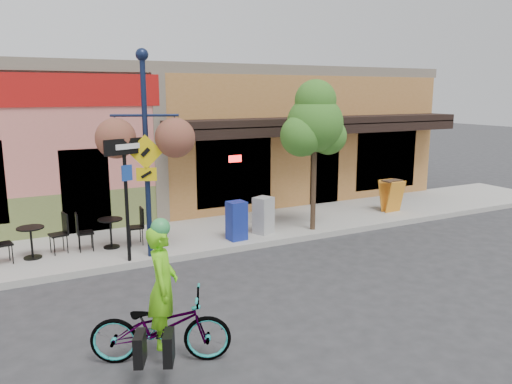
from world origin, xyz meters
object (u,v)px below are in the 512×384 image
building (153,134)px  one_way_sign (127,201)px  bicycle (161,327)px  newspaper_box_grey (263,215)px  lamp_post (146,156)px  street_tree (314,155)px  cyclist_rider (163,303)px  newspaper_box_blue (237,221)px

building → one_way_sign: 7.37m
bicycle → newspaper_box_grey: size_ratio=2.07×
lamp_post → newspaper_box_grey: 3.56m
building → newspaper_box_grey: (0.95, -6.32, -1.63)m
street_tree → newspaper_box_grey: bearing=168.1°
cyclist_rider → building: bearing=8.1°
bicycle → lamp_post: size_ratio=0.44×
building → newspaper_box_blue: bearing=-89.1°
building → street_tree: size_ratio=4.65×
cyclist_rider → one_way_sign: bearing=17.1°
street_tree → bicycle: bearing=-141.7°
one_way_sign → lamp_post: bearing=-9.5°
newspaper_box_blue → building: bearing=86.4°
newspaper_box_grey → street_tree: 2.02m
newspaper_box_blue → street_tree: size_ratio=0.24×
building → one_way_sign: building is taller
building → cyclist_rider: building is taller
bicycle → cyclist_rider: (0.05, -0.00, 0.34)m
newspaper_box_blue → cyclist_rider: bearing=-130.7°
building → bicycle: size_ratio=9.38×
street_tree → lamp_post: bearing=-178.0°
cyclist_rider → one_way_sign: 4.10m
cyclist_rider → one_way_sign: size_ratio=0.65×
one_way_sign → cyclist_rider: bearing=-117.7°
newspaper_box_grey → building: bearing=74.8°
cyclist_rider → newspaper_box_blue: (3.20, 4.37, -0.22)m
lamp_post → one_way_sign: size_ratio=1.69×
bicycle → newspaper_box_blue: newspaper_box_blue is taller
street_tree → building: bearing=109.0°
bicycle → cyclist_rider: cyclist_rider is taller
newspaper_box_blue → lamp_post: bearing=-178.3°
newspaper_box_blue → street_tree: (2.17, -0.09, 1.48)m
cyclist_rider → newspaper_box_blue: cyclist_rider is taller
building → newspaper_box_blue: (0.10, -6.51, -1.62)m
newspaper_box_blue → newspaper_box_grey: bearing=8.1°
lamp_post → newspaper_box_blue: bearing=28.0°
building → newspaper_box_grey: bearing=-81.5°
street_tree → newspaper_box_blue: bearing=177.6°
cyclist_rider → newspaper_box_grey: cyclist_rider is taller
one_way_sign → newspaper_box_grey: bearing=-12.4°
one_way_sign → newspaper_box_grey: (3.56, 0.53, -0.84)m
cyclist_rider → lamp_post: size_ratio=0.38×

